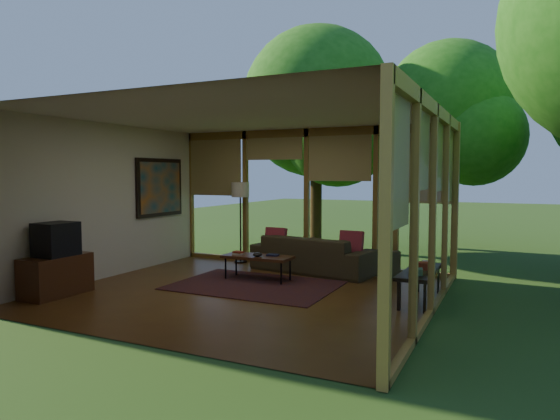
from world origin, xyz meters
The scene contains 25 objects.
floor centered at (0.00, 0.00, 0.00)m, with size 5.50×5.50×0.00m, color brown.
ceiling centered at (0.00, 0.00, 2.70)m, with size 5.50×5.50×0.00m, color silver.
wall_left centered at (-2.75, 0.00, 1.35)m, with size 0.04×5.00×2.70m, color beige.
wall_front centered at (0.00, -2.50, 1.35)m, with size 5.50×0.04×2.70m, color beige.
window_wall_back centered at (0.00, 2.50, 1.35)m, with size 5.50×0.12×2.70m, color olive.
window_wall_right centered at (2.75, 0.00, 1.35)m, with size 0.12×5.00×2.70m, color olive.
tree_nw centered at (-0.67, 4.77, 3.53)m, with size 3.59×3.59×5.33m.
tree_ne centered at (2.17, 6.22, 3.40)m, with size 3.24×3.24×5.03m.
rug centered at (-0.09, 0.51, 0.01)m, with size 2.60×1.84×0.01m, color maroon.
sofa centered at (0.34, 2.00, 0.34)m, with size 2.30×0.90×0.67m, color #3E341F.
pillow_left centered at (-0.41, 1.95, 0.58)m, with size 0.41×0.14×0.41m, color maroon.
pillow_right centered at (1.09, 1.95, 0.59)m, with size 0.42×0.14×0.42m, color maroon.
ct_book_lower centered at (-0.60, 0.86, 0.44)m, with size 0.18×0.14×0.03m, color beige.
ct_book_upper centered at (-0.60, 0.86, 0.47)m, with size 0.17×0.13×0.03m, color maroon.
ct_book_side centered at (0.00, 0.99, 0.44)m, with size 0.20×0.15×0.03m, color black.
ct_bowl centered at (-0.20, 0.81, 0.46)m, with size 0.16×0.16×0.07m, color black.
media_cabinet centered at (-2.47, -1.34, 0.30)m, with size 0.50×1.00×0.60m, color #4E2915.
television centered at (-2.45, -1.34, 0.85)m, with size 0.45×0.55×0.50m, color black.
console_book_a centered at (2.40, 0.23, 0.50)m, with size 0.24×0.18×0.09m, color #335A49.
console_book_b centered at (2.40, 0.68, 0.51)m, with size 0.23×0.17×0.10m, color maroon.
console_book_c centered at (2.40, 1.08, 0.48)m, with size 0.22×0.16×0.06m, color beige.
floor_lamp centered at (-1.38, 2.28, 1.41)m, with size 0.36×0.36×1.65m.
coffee_table centered at (-0.25, 0.91, 0.39)m, with size 1.20×0.50×0.43m.
side_console centered at (2.40, 0.63, 0.41)m, with size 0.60×1.40×0.46m.
wall_painting centered at (-2.71, 1.40, 1.55)m, with size 0.06×1.35×1.15m.
Camera 1 is at (3.71, -6.56, 1.81)m, focal length 32.00 mm.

